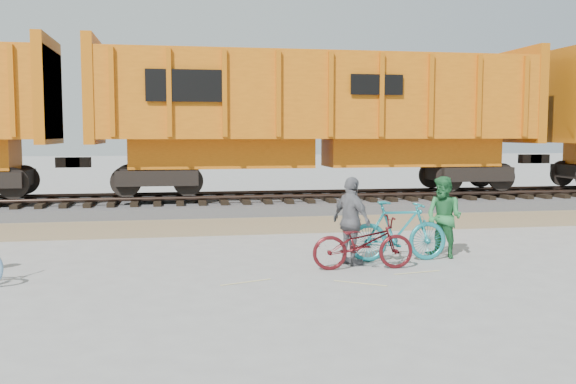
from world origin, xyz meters
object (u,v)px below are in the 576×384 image
person_man (444,217)px  person_woman (351,221)px  bicycle_maroon (363,243)px  hopper_car_center (319,114)px  bicycle_teal (398,231)px

person_man → person_woman: 1.99m
bicycle_maroon → person_woman: size_ratio=1.12×
person_woman → bicycle_maroon: bearing=169.0°
bicycle_maroon → person_woman: (-0.10, 0.40, 0.33)m
person_woman → person_man: bearing=-104.4°
hopper_car_center → bicycle_teal: hopper_car_center is taller
bicycle_maroon → person_man: 2.04m
person_man → person_woman: person_woman is taller
person_man → person_woman: (-1.96, -0.37, 0.02)m
hopper_car_center → person_woman: 9.13m
bicycle_teal → bicycle_maroon: bearing=124.2°
bicycle_maroon → person_woman: 0.53m
bicycle_teal → hopper_car_center: bearing=-2.2°
hopper_car_center → person_woman: bearing=-99.0°
bicycle_teal → person_woman: person_woman is taller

